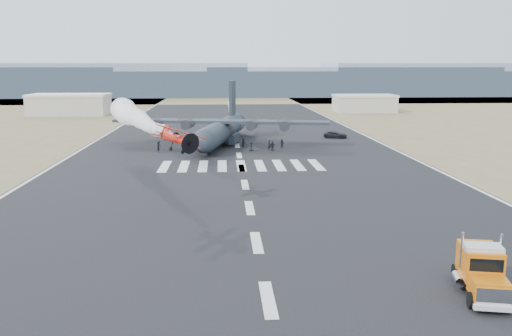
{
  "coord_description": "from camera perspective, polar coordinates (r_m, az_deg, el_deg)",
  "views": [
    {
      "loc": [
        -2.98,
        -34.08,
        15.45
      ],
      "look_at": [
        0.87,
        26.63,
        4.0
      ],
      "focal_mm": 38.0,
      "sensor_mm": 36.0,
      "label": 1
    }
  ],
  "objects": [
    {
      "name": "crew_c",
      "position": [
        102.86,
        -10.19,
        2.35
      ],
      "size": [
        0.97,
        1.25,
        1.76
      ],
      "primitive_type": "imported",
      "rotation": [
        0.0,
        0.0,
        1.12
      ],
      "color": "black",
      "rests_on": "ground"
    },
    {
      "name": "ground",
      "position": [
        37.54,
        1.28,
        -13.65
      ],
      "size": [
        500.0,
        500.0,
        0.0
      ],
      "primitive_type": "plane",
      "color": "black",
      "rests_on": "ground"
    },
    {
      "name": "ridge_seg_f",
      "position": [
        322.82,
        20.95,
        8.73
      ],
      "size": [
        150.0,
        50.0,
        17.0
      ],
      "primitive_type": "cube",
      "color": "gray",
      "rests_on": "ground"
    },
    {
      "name": "runway_markings",
      "position": [
        95.39,
        -1.79,
        1.34
      ],
      "size": [
        60.0,
        260.0,
        0.01
      ],
      "primitive_type": null,
      "color": "silver",
      "rests_on": "ground"
    },
    {
      "name": "transport_aircraft",
      "position": [
        109.06,
        -3.56,
        4.18
      ],
      "size": [
        42.7,
        34.97,
        12.37
      ],
      "rotation": [
        0.0,
        0.0,
        -0.2
      ],
      "color": "#1D252C",
      "rests_on": "ground"
    },
    {
      "name": "ridge_seg_c",
      "position": [
        300.63,
        -15.73,
        8.94
      ],
      "size": [
        150.0,
        50.0,
        17.0
      ],
      "primitive_type": "cube",
      "color": "gray",
      "rests_on": "ground"
    },
    {
      "name": "crew_a",
      "position": [
        101.47,
        1.39,
        2.43
      ],
      "size": [
        0.79,
        0.7,
        1.86
      ],
      "primitive_type": "imported",
      "rotation": [
        0.0,
        0.0,
        3.37
      ],
      "color": "black",
      "rests_on": "ground"
    },
    {
      "name": "hangar_left",
      "position": [
        186.06,
        -19.02,
        6.37
      ],
      "size": [
        24.5,
        14.5,
        6.7
      ],
      "color": "#A6A094",
      "rests_on": "ground"
    },
    {
      "name": "aerobatic_biplane",
      "position": [
        59.81,
        -8.35,
        3.15
      ],
      "size": [
        6.03,
        5.92,
        3.38
      ],
      "rotation": [
        0.0,
        0.33,
        0.33
      ],
      "color": "red"
    },
    {
      "name": "crew_b",
      "position": [
        105.07,
        -3.52,
        2.62
      ],
      "size": [
        0.57,
        0.83,
        1.58
      ],
      "primitive_type": "imported",
      "rotation": [
        0.0,
        0.0,
        1.44
      ],
      "color": "black",
      "rests_on": "ground"
    },
    {
      "name": "ridge_seg_e",
      "position": [
        301.94,
        9.5,
        9.01
      ],
      "size": [
        150.0,
        50.0,
        15.0
      ],
      "primitive_type": "cube",
      "color": "gray",
      "rests_on": "ground"
    },
    {
      "name": "semi_truck",
      "position": [
        40.8,
        22.61,
        -9.85
      ],
      "size": [
        3.95,
        8.01,
        3.52
      ],
      "rotation": [
        0.0,
        0.0,
        -0.22
      ],
      "color": "black",
      "rests_on": "ground"
    },
    {
      "name": "crew_h",
      "position": [
        103.61,
        2.75,
        2.55
      ],
      "size": [
        0.98,
        0.86,
        1.72
      ],
      "primitive_type": "imported",
      "rotation": [
        0.0,
        0.0,
        5.76
      ],
      "color": "black",
      "rests_on": "ground"
    },
    {
      "name": "support_vehicle",
      "position": [
        119.92,
        8.37,
        3.49
      ],
      "size": [
        5.61,
        3.99,
        1.42
      ],
      "primitive_type": "imported",
      "rotation": [
        0.0,
        0.0,
        1.21
      ],
      "color": "black",
      "rests_on": "ground"
    },
    {
      "name": "ridge_seg_d",
      "position": [
        294.23,
        -3.09,
        8.9
      ],
      "size": [
        150.0,
        50.0,
        13.0
      ],
      "primitive_type": "cube",
      "color": "gray",
      "rests_on": "ground"
    },
    {
      "name": "crew_e",
      "position": [
        100.19,
        -0.52,
        2.3
      ],
      "size": [
        0.58,
        0.89,
        1.76
      ],
      "primitive_type": "imported",
      "rotation": [
        0.0,
        0.0,
        4.65
      ],
      "color": "black",
      "rests_on": "ground"
    },
    {
      "name": "hangar_right",
      "position": [
        190.89,
        11.32,
        6.72
      ],
      "size": [
        20.5,
        12.5,
        5.9
      ],
      "color": "#A6A094",
      "rests_on": "ground"
    },
    {
      "name": "smoke_trail",
      "position": [
        88.74,
        -13.17,
        5.58
      ],
      "size": [
        13.53,
        34.74,
        3.98
      ],
      "rotation": [
        0.0,
        0.0,
        0.33
      ],
      "color": "white"
    },
    {
      "name": "scrub_far",
      "position": [
        264.55,
        -3.0,
        7.3
      ],
      "size": [
        500.0,
        80.0,
        0.0
      ],
      "primitive_type": "cube",
      "color": "olive",
      "rests_on": "ground"
    },
    {
      "name": "crew_g",
      "position": [
        100.27,
        -10.24,
        2.14
      ],
      "size": [
        0.71,
        0.79,
        1.79
      ],
      "primitive_type": "imported",
      "rotation": [
        0.0,
        0.0,
        1.25
      ],
      "color": "black",
      "rests_on": "ground"
    },
    {
      "name": "crew_f",
      "position": [
        105.3,
        -1.36,
        2.68
      ],
      "size": [
        0.97,
        1.62,
        1.66
      ],
      "primitive_type": "imported",
      "rotation": [
        0.0,
        0.0,
        1.9
      ],
      "color": "black",
      "rests_on": "ground"
    },
    {
      "name": "crew_d",
      "position": [
        100.28,
        1.74,
        2.32
      ],
      "size": [
        1.2,
        0.99,
        1.83
      ],
      "primitive_type": "imported",
      "rotation": [
        0.0,
        0.0,
        0.5
      ],
      "color": "black",
      "rests_on": "ground"
    }
  ]
}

